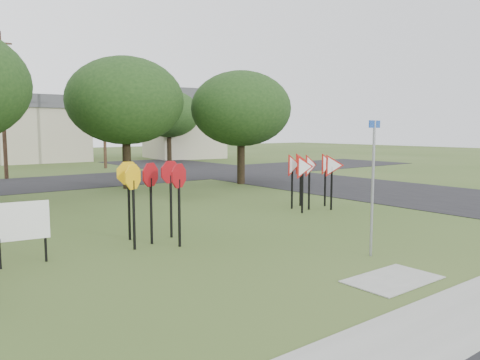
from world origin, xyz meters
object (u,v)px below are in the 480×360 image
stop_sign_cluster (152,182)px  yield_sign_cluster (311,167)px  info_board (22,223)px  street_name_sign (373,180)px

stop_sign_cluster → yield_sign_cluster: size_ratio=0.79×
info_board → stop_sign_cluster: bearing=0.8°
info_board → yield_sign_cluster: bearing=7.0°
stop_sign_cluster → street_name_sign: bearing=-50.7°
street_name_sign → yield_sign_cluster: (3.80, 5.68, -0.25)m
stop_sign_cluster → yield_sign_cluster: (7.42, 1.26, -0.05)m
stop_sign_cluster → yield_sign_cluster: bearing=9.6°
street_name_sign → yield_sign_cluster: size_ratio=1.17×
street_name_sign → yield_sign_cluster: 6.84m
street_name_sign → stop_sign_cluster: size_ratio=1.48×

